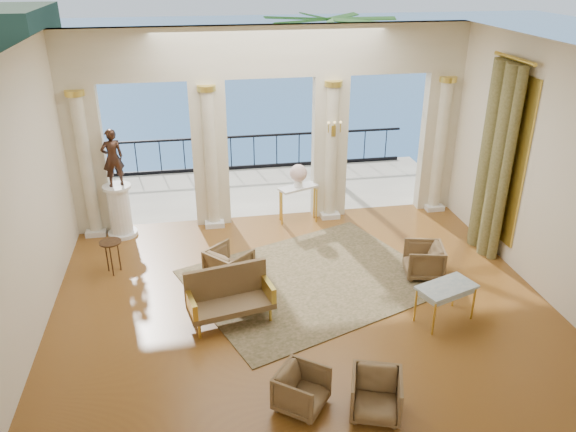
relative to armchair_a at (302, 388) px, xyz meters
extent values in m
plane|color=#512911|center=(0.51, 2.51, -0.33)|extent=(9.00, 9.00, 0.00)
plane|color=#F5E9CE|center=(0.51, -1.49, 1.92)|extent=(9.00, 0.00, 9.00)
plane|color=#F5E9CE|center=(-3.99, 2.51, 1.92)|extent=(0.00, 8.00, 8.00)
plane|color=#F5E9CE|center=(5.01, 2.51, 1.92)|extent=(0.00, 8.00, 8.00)
plane|color=white|center=(0.51, 2.51, 4.17)|extent=(9.00, 9.00, 0.00)
cube|color=beige|center=(0.51, 6.36, 3.62)|extent=(9.00, 0.30, 1.10)
cube|color=beige|center=(-3.59, 6.36, 1.37)|extent=(0.80, 0.30, 3.40)
cylinder|color=beige|center=(-3.59, 6.18, 1.27)|extent=(0.28, 0.28, 3.20)
cylinder|color=gold|center=(-3.59, 6.18, 2.92)|extent=(0.40, 0.40, 0.12)
cube|color=silver|center=(-3.59, 6.18, -0.27)|extent=(0.45, 0.45, 0.12)
cube|color=beige|center=(-0.89, 6.36, 1.37)|extent=(0.80, 0.30, 3.40)
cylinder|color=beige|center=(-0.89, 6.18, 1.27)|extent=(0.28, 0.28, 3.20)
cylinder|color=gold|center=(-0.89, 6.18, 2.92)|extent=(0.40, 0.40, 0.12)
cube|color=silver|center=(-0.89, 6.18, -0.27)|extent=(0.45, 0.45, 0.12)
cube|color=beige|center=(1.91, 6.36, 1.37)|extent=(0.80, 0.30, 3.40)
cylinder|color=beige|center=(1.91, 6.18, 1.27)|extent=(0.28, 0.28, 3.20)
cylinder|color=gold|center=(1.91, 6.18, 2.92)|extent=(0.40, 0.40, 0.12)
cube|color=silver|center=(1.91, 6.18, -0.27)|extent=(0.45, 0.45, 0.12)
cube|color=beige|center=(4.61, 6.36, 1.37)|extent=(0.80, 0.30, 3.40)
cylinder|color=beige|center=(4.61, 6.18, 1.27)|extent=(0.28, 0.28, 3.20)
cylinder|color=gold|center=(4.61, 6.18, 2.92)|extent=(0.40, 0.40, 0.12)
cube|color=silver|center=(4.61, 6.18, -0.27)|extent=(0.45, 0.45, 0.12)
cube|color=#ACA090|center=(0.51, 8.31, -0.38)|extent=(10.00, 3.60, 0.10)
cube|color=black|center=(0.51, 9.91, 0.67)|extent=(9.00, 0.06, 0.06)
cube|color=black|center=(0.51, 9.91, -0.28)|extent=(9.00, 0.06, 0.10)
cylinder|color=black|center=(0.51, 9.91, 0.17)|extent=(0.03, 0.03, 1.00)
cylinder|color=black|center=(-3.59, 9.91, 0.17)|extent=(0.03, 0.03, 1.00)
cylinder|color=black|center=(4.61, 9.91, 0.17)|extent=(0.03, 0.03, 1.00)
cylinder|color=#4C3823|center=(2.51, 9.11, 1.77)|extent=(0.20, 0.20, 4.20)
plane|color=#205694|center=(0.51, 62.51, -6.33)|extent=(160.00, 160.00, 0.00)
cylinder|color=brown|center=(4.81, 3.56, 1.67)|extent=(0.26, 0.26, 4.00)
cylinder|color=brown|center=(4.77, 4.01, 1.67)|extent=(0.32, 0.32, 4.00)
cylinder|color=brown|center=(4.81, 4.46, 1.67)|extent=(0.26, 0.26, 4.00)
cylinder|color=gold|center=(4.86, 4.01, 3.72)|extent=(0.08, 1.40, 0.08)
cube|color=gold|center=(4.98, 4.01, 1.77)|extent=(0.04, 1.60, 3.40)
cube|color=gold|center=(1.91, 6.04, 1.87)|extent=(0.10, 0.04, 0.25)
cylinder|color=gold|center=(1.77, 5.96, 1.97)|extent=(0.02, 0.02, 0.22)
cylinder|color=gold|center=(1.91, 5.96, 1.97)|extent=(0.02, 0.02, 0.22)
cylinder|color=gold|center=(2.05, 5.96, 1.97)|extent=(0.02, 0.02, 0.22)
cube|color=#31371C|center=(0.86, 3.31, -0.32)|extent=(5.42, 4.85, 0.02)
imported|color=#3E351B|center=(0.00, 0.00, 0.00)|extent=(0.88, 0.88, 0.67)
imported|color=#3E351B|center=(0.99, -0.29, 0.02)|extent=(0.86, 0.83, 0.71)
imported|color=#3E351B|center=(3.09, 3.14, 0.04)|extent=(0.82, 0.85, 0.74)
imported|color=#3E351B|center=(-0.73, 3.61, 0.05)|extent=(1.01, 1.01, 0.76)
cube|color=#3E351B|center=(-0.80, 2.21, -0.01)|extent=(1.56, 0.88, 0.11)
cube|color=#3E351B|center=(-0.86, 2.48, 0.34)|extent=(1.45, 0.38, 0.60)
cube|color=gold|center=(-1.47, 2.07, 0.19)|extent=(0.21, 0.60, 0.28)
cube|color=gold|center=(-0.13, 2.35, 0.19)|extent=(0.21, 0.60, 0.28)
cylinder|color=gold|center=(-1.37, 1.84, -0.20)|extent=(0.05, 0.05, 0.27)
cylinder|color=gold|center=(-0.14, 2.10, -0.20)|extent=(0.05, 0.05, 0.27)
cylinder|color=gold|center=(-1.47, 2.31, -0.20)|extent=(0.05, 0.05, 0.27)
cylinder|color=gold|center=(-0.24, 2.57, -0.20)|extent=(0.05, 0.05, 0.27)
cube|color=#8CA7B2|center=(2.86, 1.63, 0.33)|extent=(1.13, 0.86, 0.05)
cylinder|color=gold|center=(2.50, 1.26, -0.01)|extent=(0.04, 0.04, 0.65)
cylinder|color=gold|center=(3.36, 1.57, -0.01)|extent=(0.04, 0.04, 0.65)
cylinder|color=gold|center=(2.35, 1.69, -0.01)|extent=(0.04, 0.04, 0.65)
cylinder|color=gold|center=(3.21, 2.00, -0.01)|extent=(0.04, 0.04, 0.65)
cylinder|color=silver|center=(-2.99, 6.01, -0.29)|extent=(0.66, 0.66, 0.09)
cylinder|color=silver|center=(-2.99, 6.01, 0.28)|extent=(0.49, 0.49, 1.06)
cylinder|color=silver|center=(-2.99, 6.01, 0.85)|extent=(0.62, 0.62, 0.07)
imported|color=#311E16|center=(-2.99, 6.01, 1.53)|extent=(0.55, 0.46, 1.29)
cube|color=silver|center=(1.11, 6.06, 0.53)|extent=(1.00, 0.68, 0.05)
cylinder|color=gold|center=(0.77, 5.78, 0.09)|extent=(0.05, 0.05, 0.84)
cylinder|color=gold|center=(1.54, 6.09, 0.09)|extent=(0.05, 0.05, 0.84)
cylinder|color=gold|center=(0.68, 6.02, 0.09)|extent=(0.05, 0.05, 0.84)
cylinder|color=gold|center=(1.45, 6.33, 0.09)|extent=(0.05, 0.05, 0.84)
cylinder|color=white|center=(1.11, 6.06, 0.68)|extent=(0.20, 0.20, 0.26)
sphere|color=tan|center=(1.11, 6.06, 0.89)|extent=(0.41, 0.41, 0.41)
cylinder|color=black|center=(-3.01, 4.31, 0.35)|extent=(0.43, 0.43, 0.03)
cylinder|color=black|center=(-2.89, 4.37, 0.00)|extent=(0.03, 0.03, 0.67)
cylinder|color=black|center=(-3.13, 4.38, 0.00)|extent=(0.03, 0.03, 0.67)
cylinder|color=black|center=(-3.01, 4.17, 0.00)|extent=(0.03, 0.03, 0.67)
camera|label=1|loc=(-1.24, -5.96, 5.49)|focal=35.00mm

